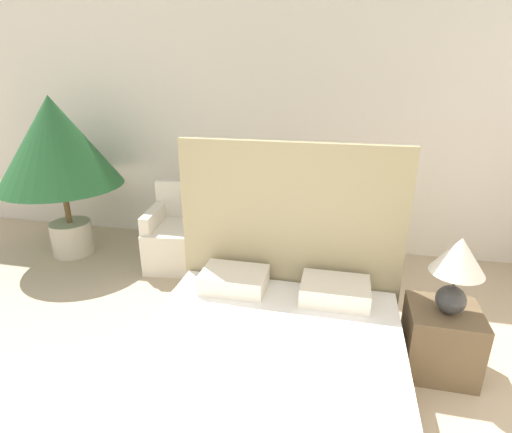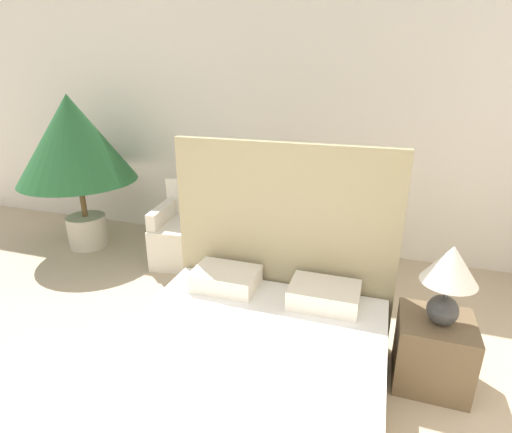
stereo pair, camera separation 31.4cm
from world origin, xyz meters
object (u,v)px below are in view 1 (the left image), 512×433
(armchair_near_window_left, at_px, (183,240))
(armchair_near_window_right, at_px, (284,249))
(side_table, at_px, (231,252))
(potted_palm, at_px, (56,147))
(nightstand, at_px, (440,340))
(bed, at_px, (265,376))
(table_lamp, at_px, (458,265))

(armchair_near_window_left, height_order, armchair_near_window_right, same)
(side_table, bearing_deg, potted_palm, 179.53)
(nightstand, bearing_deg, bed, -149.43)
(potted_palm, distance_m, nightstand, 3.92)
(bed, xyz_separation_m, potted_palm, (-2.55, 1.74, 0.93))
(potted_palm, distance_m, side_table, 2.10)
(armchair_near_window_left, distance_m, side_table, 0.54)
(armchair_near_window_left, xyz_separation_m, potted_palm, (-1.31, -0.03, 0.93))
(nightstand, bearing_deg, armchair_near_window_right, 137.87)
(bed, xyz_separation_m, side_table, (-0.70, 1.72, -0.07))
(table_lamp, relative_size, side_table, 1.26)
(armchair_near_window_left, distance_m, potted_palm, 1.61)
(table_lamp, bearing_deg, bed, -150.56)
(potted_palm, xyz_separation_m, nightstand, (3.64, -1.10, -0.97))
(potted_palm, bearing_deg, nightstand, -16.80)
(potted_palm, height_order, nightstand, potted_palm)
(potted_palm, relative_size, nightstand, 3.62)
(bed, xyz_separation_m, table_lamp, (1.09, 0.62, 0.54))
(bed, relative_size, potted_palm, 1.16)
(bed, height_order, armchair_near_window_right, bed)
(armchair_near_window_left, xyz_separation_m, nightstand, (2.32, -1.13, -0.04))
(bed, bearing_deg, potted_palm, 145.73)
(nightstand, distance_m, table_lamp, 0.58)
(armchair_near_window_left, bearing_deg, potted_palm, 173.89)
(bed, height_order, potted_palm, potted_palm)
(armchair_near_window_left, height_order, side_table, armchair_near_window_left)
(table_lamp, bearing_deg, side_table, 148.30)
(armchair_near_window_left, relative_size, potted_palm, 0.48)
(bed, bearing_deg, armchair_near_window_right, 95.29)
(armchair_near_window_right, bearing_deg, bed, -83.28)
(table_lamp, bearing_deg, potted_palm, 162.89)
(armchair_near_window_right, xyz_separation_m, nightstand, (1.25, -1.13, -0.04))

